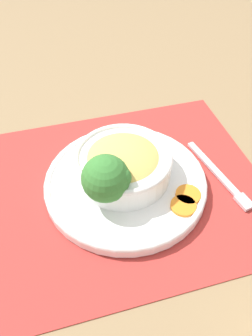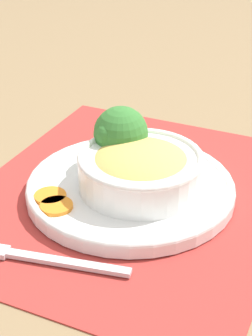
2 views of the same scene
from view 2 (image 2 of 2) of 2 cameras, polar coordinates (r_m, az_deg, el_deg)
The scene contains 8 objects.
ground_plane at distance 0.79m, azimuth 0.45°, elevation -2.90°, with size 4.00×4.00×0.00m, color #8C704C.
placemat at distance 0.78m, azimuth 0.45°, elevation -2.78°, with size 0.51×0.43×0.00m.
plate at distance 0.78m, azimuth 0.45°, elevation -1.95°, with size 0.29×0.29×0.02m.
bowl at distance 0.75m, azimuth 1.45°, elevation -0.03°, with size 0.17×0.17×0.06m.
broccoli_floret at distance 0.80m, azimuth -0.57°, elevation 3.51°, with size 0.08×0.08×0.09m.
carrot_slice_near at distance 0.75m, azimuth -7.71°, elevation -2.85°, with size 0.04×0.04×0.01m.
carrot_slice_middle at distance 0.73m, azimuth -7.08°, elevation -3.85°, with size 0.04×0.04×0.01m.
fork at distance 0.67m, azimuth -8.79°, elevation -9.03°, with size 0.05×0.18×0.01m.
Camera 2 is at (-0.61, -0.26, 0.42)m, focal length 60.00 mm.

